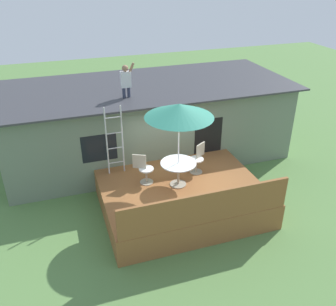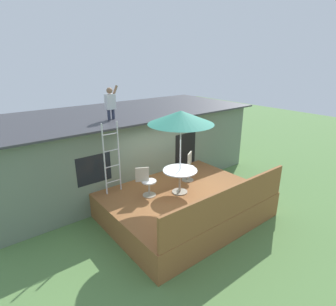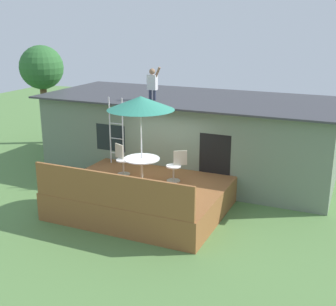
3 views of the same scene
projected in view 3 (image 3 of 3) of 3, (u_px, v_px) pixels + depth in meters
name	position (u px, v px, depth m)	size (l,w,h in m)	color
ground_plane	(145.00, 208.00, 13.13)	(40.00, 40.00, 0.00)	#567F42
house	(190.00, 135.00, 15.88)	(10.50, 4.50, 2.77)	slate
deck	(145.00, 195.00, 13.02)	(4.66, 3.94, 0.80)	brown
deck_railing	(110.00, 190.00, 11.10)	(4.56, 0.08, 0.90)	brown
patio_table	(142.00, 164.00, 12.74)	(1.04, 1.04, 0.74)	#A59E8C
patio_umbrella	(141.00, 103.00, 12.23)	(1.90, 1.90, 2.54)	silver
step_ladder	(116.00, 131.00, 14.33)	(0.52, 0.04, 2.20)	silver
person_figure	(153.00, 82.00, 14.73)	(0.47, 0.20, 1.11)	#33384C
patio_chair_left	(122.00, 160.00, 13.52)	(0.59, 0.44, 0.92)	#A59E8C
patio_chair_right	(176.00, 166.00, 12.92)	(0.57, 0.45, 0.92)	#A59E8C
backyard_tree	(42.00, 69.00, 19.24)	(1.90, 1.90, 4.35)	brown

